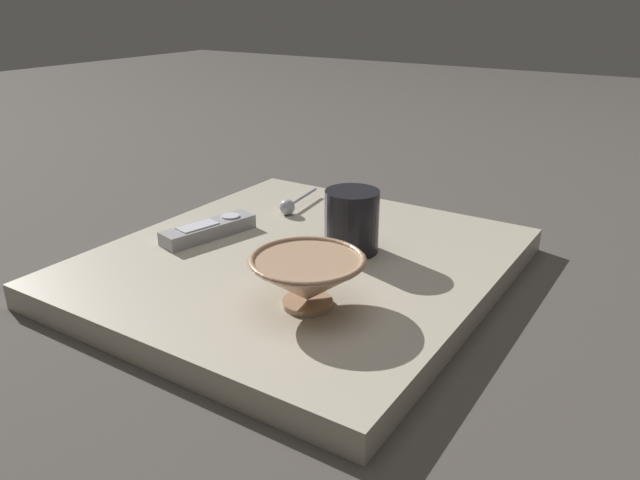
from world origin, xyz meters
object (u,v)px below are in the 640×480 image
Objects in this scene: teaspoon at (289,206)px; tv_remote_near at (209,229)px; coffee_mug at (351,221)px; cereal_bowl at (307,278)px.

teaspoon is 0.78× the size of tv_remote_near.
teaspoon is (-0.19, 0.09, -0.04)m from coffee_mug.
coffee_mug is 0.21m from teaspoon.
coffee_mug is at bearing -26.49° from teaspoon.
coffee_mug is 0.25m from tv_remote_near.
coffee_mug is 0.62× the size of tv_remote_near.
coffee_mug is (-0.05, 0.19, 0.01)m from cereal_bowl.
tv_remote_near is (-0.05, -0.17, -0.00)m from teaspoon.
teaspoon is at bearing 74.87° from tv_remote_near.
coffee_mug reaches higher than tv_remote_near.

